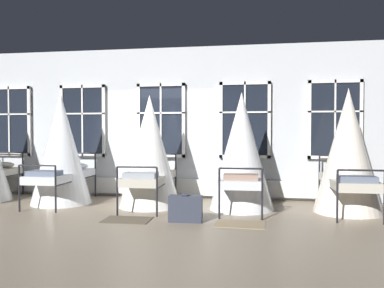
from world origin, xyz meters
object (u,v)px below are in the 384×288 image
(cot_fifth, at_px, (348,153))
(suitcase_dark, at_px, (186,209))
(cot_third, at_px, (150,153))
(cot_second, at_px, (61,150))
(cot_fourth, at_px, (241,153))

(cot_fifth, height_order, suitcase_dark, cot_fifth)
(cot_third, xyz_separation_m, cot_fifth, (3.81, 0.02, 0.04))
(cot_second, relative_size, cot_third, 1.03)
(cot_fifth, bearing_deg, cot_second, 90.06)
(cot_third, distance_m, suitcase_dark, 1.80)
(cot_second, relative_size, suitcase_dark, 4.09)
(cot_fourth, distance_m, suitcase_dark, 1.78)
(cot_fourth, distance_m, cot_fifth, 1.97)
(cot_fourth, relative_size, suitcase_dark, 4.03)
(cot_third, distance_m, cot_fourth, 1.84)
(cot_second, bearing_deg, suitcase_dark, -114.84)
(cot_fourth, bearing_deg, cot_second, 88.62)
(cot_second, bearing_deg, cot_third, -91.59)
(cot_fifth, relative_size, suitcase_dark, 4.10)
(cot_third, xyz_separation_m, cot_fourth, (1.84, 0.02, 0.02))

